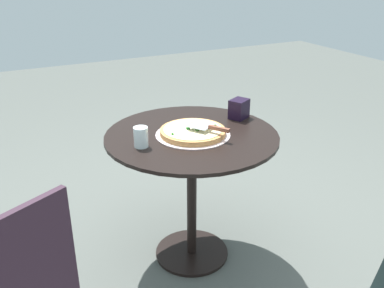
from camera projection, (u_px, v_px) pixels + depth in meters
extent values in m
plane|color=#555A55|center=(192.00, 253.00, 2.43)|extent=(10.00, 10.00, 0.00)
cylinder|color=black|center=(192.00, 136.00, 2.14)|extent=(0.87, 0.87, 0.02)
cylinder|color=black|center=(192.00, 197.00, 2.28)|extent=(0.05, 0.05, 0.70)
cylinder|color=black|center=(192.00, 252.00, 2.43)|extent=(0.41, 0.41, 0.02)
cylinder|color=beige|center=(192.00, 135.00, 2.12)|extent=(0.37, 0.37, 0.00)
cylinder|color=tan|center=(192.00, 132.00, 2.12)|extent=(0.33, 0.33, 0.03)
cylinder|color=beige|center=(192.00, 129.00, 2.11)|extent=(0.29, 0.29, 0.00)
sphere|color=white|center=(192.00, 123.00, 2.18)|extent=(0.02, 0.02, 0.02)
sphere|color=#295F2D|center=(215.00, 126.00, 2.14)|extent=(0.02, 0.02, 0.02)
sphere|color=#277324|center=(173.00, 134.00, 2.04)|extent=(0.01, 0.01, 0.01)
sphere|color=#EEEBC1|center=(194.00, 123.00, 2.18)|extent=(0.02, 0.02, 0.02)
sphere|color=#EFE8CE|center=(197.00, 124.00, 2.16)|extent=(0.02, 0.02, 0.02)
sphere|color=#306425|center=(197.00, 130.00, 2.09)|extent=(0.02, 0.02, 0.02)
sphere|color=#28712C|center=(189.00, 127.00, 2.12)|extent=(0.01, 0.01, 0.01)
sphere|color=#226D27|center=(188.00, 128.00, 2.11)|extent=(0.02, 0.02, 0.02)
cube|color=silver|center=(200.00, 126.00, 2.09)|extent=(0.13, 0.12, 0.00)
cube|color=brown|center=(219.00, 129.00, 2.04)|extent=(0.10, 0.07, 0.02)
cylinder|color=white|center=(141.00, 137.00, 1.98)|extent=(0.07, 0.07, 0.10)
cube|color=black|center=(239.00, 109.00, 2.33)|extent=(0.12, 0.13, 0.10)
cube|color=#311E2B|center=(17.00, 278.00, 1.25)|extent=(0.21, 0.37, 0.43)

